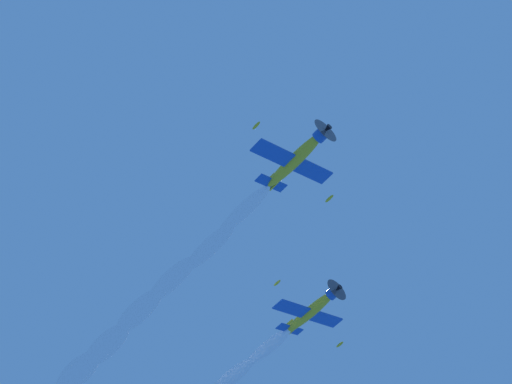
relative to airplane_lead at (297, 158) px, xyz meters
The scene contains 3 objects.
airplane_lead is the anchor object (origin of this frame).
airplane_left_wingman 19.89m from the airplane_lead, 78.50° to the right, with size 8.28×8.36×3.66m.
smoke_trail_lead 25.04m from the airplane_lead, 31.67° to the right, with size 30.64×19.91×2.82m.
Camera 1 is at (-9.81, 42.43, 2.00)m, focal length 58.71 mm.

